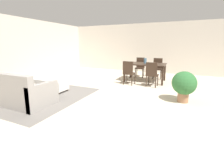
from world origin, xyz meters
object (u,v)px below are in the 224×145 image
book_on_ottoman (51,79)px  dining_table (145,65)px  dining_chair_far_left (140,66)px  dining_chair_near_right (152,73)px  potted_plant (184,84)px  ottoman_table (50,84)px  dining_chair_far_right (158,67)px  dining_chair_near_left (129,71)px  couch (14,92)px  vase_centerpiece (145,61)px

book_on_ottoman → dining_table: bearing=46.4°
dining_chair_far_left → dining_table: bearing=-64.0°
dining_table → dining_chair_near_right: dining_chair_near_right is taller
dining_chair_near_right → potted_plant: bearing=-48.3°
ottoman_table → potted_plant: potted_plant is taller
dining_chair_far_left → dining_chair_far_right: size_ratio=1.00×
dining_chair_near_left → potted_plant: size_ratio=1.09×
couch → dining_chair_far_left: (2.28, 4.74, 0.23)m
couch → vase_centerpiece: 4.77m
couch → dining_chair_near_left: (2.24, 3.04, 0.23)m
couch → ottoman_table: (0.07, 1.20, -0.06)m
dining_chair_near_right → potted_plant: size_ratio=1.09×
dining_chair_far_right → dining_table: bearing=-114.6°
vase_centerpiece → couch: bearing=-124.5°
dining_chair_near_left → ottoman_table: bearing=-139.9°
ottoman_table → dining_table: size_ratio=0.72×
ottoman_table → dining_chair_far_left: (2.21, 3.54, 0.29)m
couch → dining_chair_far_right: 5.66m
dining_table → vase_centerpiece: size_ratio=7.60×
couch → dining_chair_near_right: 4.37m
couch → book_on_ottoman: (0.13, 1.19, 0.12)m
dining_chair_near_left → dining_table: bearing=61.5°
dining_table → dining_chair_far_left: (-0.42, 0.86, -0.15)m
vase_centerpiece → book_on_ottoman: vase_centerpiece is taller
couch → dining_chair_near_left: dining_chair_near_left is taller
ottoman_table → book_on_ottoman: book_on_ottoman is taller
dining_table → book_on_ottoman: 3.73m
dining_chair_near_left → book_on_ottoman: size_ratio=3.54×
potted_plant → dining_chair_near_left: bearing=148.9°
dining_chair_near_left → vase_centerpiece: size_ratio=4.25×
dining_chair_near_left → book_on_ottoman: dining_chair_near_left is taller
dining_chair_near_right → dining_chair_far_left: 1.89m
dining_chair_far_right → potted_plant: dining_chair_far_right is taller
dining_chair_near_right → dining_chair_far_left: size_ratio=1.00×
dining_table → dining_chair_far_left: 0.97m
dining_chair_near_right → book_on_ottoman: (-2.99, -1.87, -0.11)m
dining_table → ottoman_table: bearing=-134.5°
dining_chair_near_right → vase_centerpiece: 1.02m
ottoman_table → dining_chair_far_right: (3.03, 3.54, 0.29)m
dining_chair_near_left → dining_chair_near_right: bearing=1.0°
dining_chair_far_right → potted_plant: size_ratio=1.09×
vase_centerpiece → book_on_ottoman: 3.75m
dining_chair_far_right → book_on_ottoman: bearing=-129.8°
dining_chair_near_left → dining_chair_far_left: 1.70m
couch → ottoman_table: 1.21m
ottoman_table → potted_plant: 4.17m
book_on_ottoman → vase_centerpiece: bearing=46.8°
dining_chair_far_left → vase_centerpiece: vase_centerpiece is taller
dining_chair_near_left → book_on_ottoman: (-2.11, -1.85, -0.11)m
dining_chair_far_right → potted_plant: bearing=-69.4°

